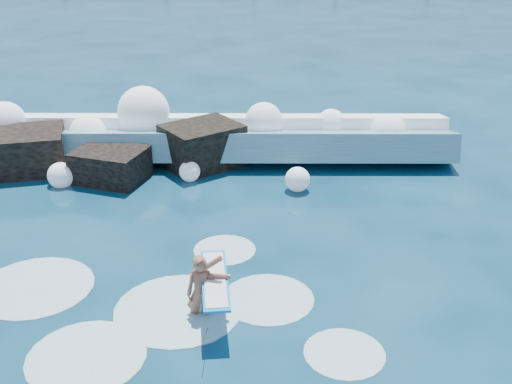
{
  "coord_description": "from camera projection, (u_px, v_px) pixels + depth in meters",
  "views": [
    {
      "loc": [
        1.56,
        -12.42,
        7.73
      ],
      "look_at": [
        1.5,
        2.0,
        1.2
      ],
      "focal_mm": 45.0,
      "sensor_mm": 36.0,
      "label": 1
    }
  ],
  "objects": [
    {
      "name": "wave_spray",
      "position": [
        144.0,
        126.0,
        20.89
      ],
      "size": [
        15.13,
        4.3,
        2.39
      ],
      "color": "white",
      "rests_on": "ground"
    },
    {
      "name": "breaking_wave",
      "position": [
        170.0,
        140.0,
        21.24
      ],
      "size": [
        18.38,
        2.85,
        1.58
      ],
      "color": "teal",
      "rests_on": "ground"
    },
    {
      "name": "surf_foam",
      "position": [
        146.0,
        308.0,
        13.4
      ],
      "size": [
        8.63,
        5.96,
        0.14
      ],
      "color": "silver",
      "rests_on": "ground"
    },
    {
      "name": "rock_cluster",
      "position": [
        103.0,
        155.0,
        20.09
      ],
      "size": [
        8.7,
        3.67,
        1.58
      ],
      "color": "black",
      "rests_on": "ground"
    },
    {
      "name": "surfer_with_board",
      "position": [
        204.0,
        290.0,
        12.9
      ],
      "size": [
        0.96,
        2.86,
        1.65
      ],
      "color": "brown",
      "rests_on": "ground"
    },
    {
      "name": "ground",
      "position": [
        190.0,
        276.0,
        14.51
      ],
      "size": [
        200.0,
        200.0,
        0.0
      ],
      "primitive_type": "plane",
      "color": "#07273B",
      "rests_on": "ground"
    }
  ]
}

